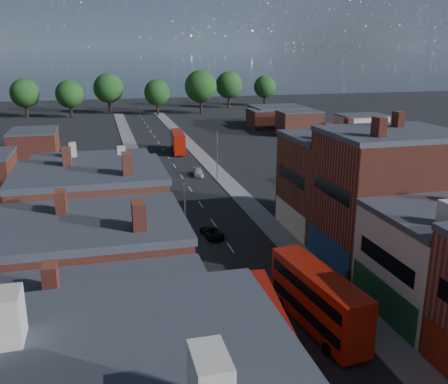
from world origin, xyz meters
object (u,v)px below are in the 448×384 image
car_2 (212,232)px  car_3 (198,172)px  bus_0 (262,334)px  ped_1 (206,328)px  bus_1 (318,298)px  bus_2 (178,141)px  ped_3 (347,279)px

car_2 → car_3: (4.00, 28.20, 0.02)m
bus_0 → ped_1: bearing=132.1°
bus_1 → bus_2: (0.25, 69.18, -0.24)m
bus_1 → ped_1: bearing=169.4°
car_2 → ped_1: bearing=-111.6°
car_3 → ped_3: size_ratio=2.27×
ped_1 → bus_1: bearing=168.7°
bus_2 → ped_3: bus_2 is taller
bus_1 → car_3: bus_1 is taller
bus_2 → car_2: bus_2 is taller
bus_0 → bus_1: bus_1 is taller
bus_1 → ped_3: (5.35, 5.35, -1.54)m
bus_2 → car_3: (0.20, -20.26, -1.73)m
bus_2 → bus_1: bearing=-85.9°
bus_1 → car_2: 21.12m
car_2 → ped_1: (-5.07, -20.14, 0.33)m
bus_1 → ped_3: size_ratio=6.34×
bus_2 → ped_1: bearing=-93.1°
bus_1 → car_3: (0.45, 48.92, -1.96)m
bus_2 → bus_0: bearing=-90.3°
ped_1 → car_2: bearing=-111.5°
bus_0 → bus_2: (5.89, 72.79, -0.21)m
bus_0 → car_2: 24.50m
car_2 → ped_1: size_ratio=2.62×
bus_1 → car_3: bearing=82.7°
car_3 → ped_1: ped_1 is taller
car_3 → ped_1: size_ratio=2.58×
bus_0 → car_2: (2.10, 24.34, -1.95)m
ped_1 → ped_3: size_ratio=0.88×
ped_3 → bus_2: bearing=5.9°
bus_1 → ped_1: size_ratio=7.22×
car_3 → ped_3: ped_3 is taller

